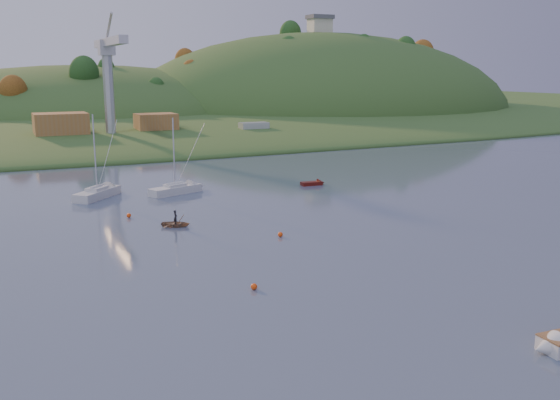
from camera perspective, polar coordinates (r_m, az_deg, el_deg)
name	(u,v)px	position (r m, az deg, el deg)	size (l,w,h in m)	color
far_shore	(51,114)	(250.41, -20.21, 7.39)	(620.00, 220.00, 1.50)	#2E5421
shore_slope	(75,129)	(185.97, -18.27, 6.21)	(640.00, 150.00, 7.00)	#2E5421
hill_center	(87,117)	(231.76, -17.26, 7.28)	(140.00, 120.00, 36.00)	#2E5421
hill_right	(319,112)	(244.74, 3.56, 8.00)	(150.00, 130.00, 60.00)	#2E5421
hilltop_house	(320,23)	(244.79, 3.66, 15.82)	(9.00, 7.00, 6.45)	beige
hillside_trees	(66,123)	(205.76, -19.00, 6.65)	(280.00, 50.00, 32.00)	#234719
wharf	(124,139)	(144.37, -14.11, 5.47)	(42.00, 16.00, 2.40)	slate
shed_west	(61,124)	(143.08, -19.40, 6.55)	(11.00, 8.00, 4.80)	#A26936
shed_east	(156,122)	(147.76, -11.27, 6.98)	(9.00, 7.00, 4.00)	#A26936
dock_crane	(109,66)	(139.46, -15.38, 11.77)	(3.20, 28.00, 20.30)	#B7B7BC
sailboat_near	(97,193)	(84.28, -16.37, 0.66)	(6.99, 7.34, 10.82)	silver
sailboat_far	(175,189)	(84.81, -9.57, 1.02)	(7.64, 4.60, 10.17)	silver
canoe	(176,224)	(67.15, -9.52, -2.15)	(2.17, 3.03, 0.63)	#977353
paddler	(176,220)	(67.04, -9.53, -1.78)	(0.56, 0.37, 1.53)	black
red_tender	(316,183)	(90.31, 3.30, 1.55)	(3.68, 1.44, 1.23)	#4F100B
work_vessel	(254,133)	(149.33, -2.40, 6.11)	(15.84, 5.86, 4.05)	slate
buoy_1	(280,234)	(62.23, 0.03, -3.16)	(0.50, 0.50, 0.50)	#F2460C
buoy_3	(129,215)	(72.27, -13.66, -1.38)	(0.50, 0.50, 0.50)	#F2460C
buoy_4	(254,287)	(47.70, -2.39, -7.92)	(0.50, 0.50, 0.50)	#F2460C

